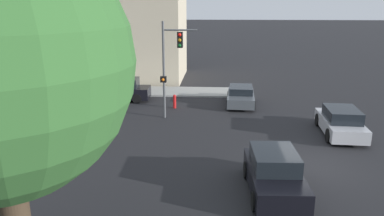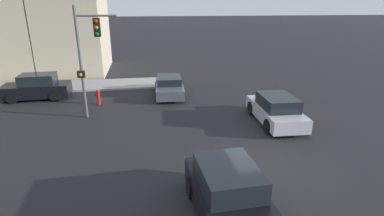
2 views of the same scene
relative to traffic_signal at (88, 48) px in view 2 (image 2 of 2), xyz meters
The scene contains 7 objects.
ground_plane 10.06m from the traffic_signal, 134.10° to the right, with size 300.00×300.00×0.00m, color black.
traffic_signal is the anchor object (origin of this frame).
crossing_car_0 9.95m from the traffic_signal, 104.47° to the right, with size 4.31×2.06×1.46m.
crossing_car_1 10.59m from the traffic_signal, 151.84° to the right, with size 4.03×2.01×1.58m.
crossing_car_2 6.30m from the traffic_signal, 51.74° to the right, with size 4.05×2.04×1.25m.
parked_car_0 6.43m from the traffic_signal, 45.08° to the left, with size 1.90×4.03×1.60m.
fire_hydrant 3.88m from the traffic_signal, ahead, with size 0.22×0.22×0.92m.
Camera 2 is at (-9.23, 4.10, 5.75)m, focal length 28.00 mm.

